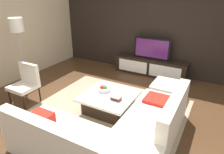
% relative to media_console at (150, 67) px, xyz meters
% --- Properties ---
extents(ground_plane, '(14.00, 14.00, 0.00)m').
position_rel_media_console_xyz_m(ground_plane, '(0.00, -2.40, -0.25)').
color(ground_plane, '#4C301C').
extents(feature_wall_back, '(6.40, 0.12, 2.80)m').
position_rel_media_console_xyz_m(feature_wall_back, '(0.00, 0.30, 1.15)').
color(feature_wall_back, black).
rests_on(feature_wall_back, ground).
extents(side_wall_left, '(0.12, 5.20, 2.80)m').
position_rel_media_console_xyz_m(side_wall_left, '(-3.20, -2.20, 1.15)').
color(side_wall_left, beige).
rests_on(side_wall_left, ground).
extents(area_rug, '(3.06, 2.74, 0.01)m').
position_rel_media_console_xyz_m(area_rug, '(-0.10, -2.40, -0.24)').
color(area_rug, tan).
rests_on(area_rug, ground).
extents(media_console, '(2.11, 0.43, 0.50)m').
position_rel_media_console_xyz_m(media_console, '(0.00, 0.00, 0.00)').
color(media_console, black).
rests_on(media_console, ground).
extents(television, '(1.06, 0.06, 0.62)m').
position_rel_media_console_xyz_m(television, '(0.00, 0.00, 0.56)').
color(television, black).
rests_on(television, media_console).
extents(sectional_couch, '(2.30, 2.41, 0.80)m').
position_rel_media_console_xyz_m(sectional_couch, '(0.51, -3.24, 0.03)').
color(sectional_couch, silver).
rests_on(sectional_couch, ground).
extents(coffee_table, '(1.05, 1.04, 0.38)m').
position_rel_media_console_xyz_m(coffee_table, '(-0.10, -2.30, -0.05)').
color(coffee_table, black).
rests_on(coffee_table, ground).
extents(accent_chair_near, '(0.55, 0.52, 0.87)m').
position_rel_media_console_xyz_m(accent_chair_near, '(-1.94, -2.83, 0.24)').
color(accent_chair_near, black).
rests_on(accent_chair_near, ground).
extents(floor_lamp, '(0.32, 0.32, 1.77)m').
position_rel_media_console_xyz_m(floor_lamp, '(-2.57, -2.35, 1.25)').
color(floor_lamp, '#A5A5AA').
rests_on(floor_lamp, ground).
extents(ottoman, '(0.70, 0.70, 0.40)m').
position_rel_media_console_xyz_m(ottoman, '(0.85, -1.23, -0.05)').
color(ottoman, silver).
rests_on(ottoman, ground).
extents(fruit_bowl, '(0.28, 0.28, 0.13)m').
position_rel_media_console_xyz_m(fruit_bowl, '(-0.28, -2.20, 0.18)').
color(fruit_bowl, silver).
rests_on(fruit_bowl, coffee_table).
extents(book_stack, '(0.22, 0.14, 0.08)m').
position_rel_media_console_xyz_m(book_stack, '(0.12, -2.41, 0.17)').
color(book_stack, '#2D516B').
rests_on(book_stack, coffee_table).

